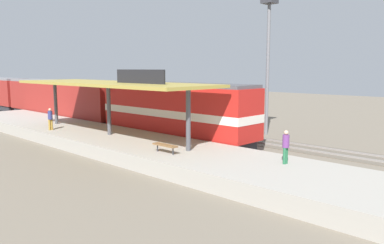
{
  "coord_description": "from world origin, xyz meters",
  "views": [
    {
      "loc": [
        -20.38,
        -23.37,
        5.64
      ],
      "look_at": [
        -1.38,
        -5.22,
        2.0
      ],
      "focal_mm": 35.97,
      "sensor_mm": 36.0,
      "label": 1
    }
  ],
  "objects_px": {
    "platform_bench": "(165,145)",
    "freight_car": "(131,104)",
    "person_waiting": "(286,145)",
    "locomotive": "(174,111)",
    "light_mast": "(269,36)",
    "passenger_carriage_front": "(61,100)",
    "person_walking": "(50,118)"
  },
  "relations": [
    {
      "from": "platform_bench",
      "to": "person_waiting",
      "type": "relative_size",
      "value": 0.99
    },
    {
      "from": "passenger_carriage_front",
      "to": "person_waiting",
      "type": "bearing_deg",
      "value": -96.69
    },
    {
      "from": "freight_car",
      "to": "person_walking",
      "type": "bearing_deg",
      "value": -158.97
    },
    {
      "from": "platform_bench",
      "to": "light_mast",
      "type": "height_order",
      "value": "light_mast"
    },
    {
      "from": "platform_bench",
      "to": "freight_car",
      "type": "height_order",
      "value": "freight_car"
    },
    {
      "from": "locomotive",
      "to": "passenger_carriage_front",
      "type": "height_order",
      "value": "locomotive"
    },
    {
      "from": "locomotive",
      "to": "passenger_carriage_front",
      "type": "distance_m",
      "value": 18.0
    },
    {
      "from": "passenger_carriage_front",
      "to": "light_mast",
      "type": "xyz_separation_m",
      "value": [
        7.8,
        -21.3,
        6.08
      ]
    },
    {
      "from": "platform_bench",
      "to": "person_walking",
      "type": "height_order",
      "value": "person_walking"
    },
    {
      "from": "freight_car",
      "to": "person_walking",
      "type": "xyz_separation_m",
      "value": [
        -11.15,
        -4.29,
        -0.12
      ]
    },
    {
      "from": "locomotive",
      "to": "person_waiting",
      "type": "bearing_deg",
      "value": -106.59
    },
    {
      "from": "platform_bench",
      "to": "person_waiting",
      "type": "bearing_deg",
      "value": -67.95
    },
    {
      "from": "locomotive",
      "to": "person_walking",
      "type": "height_order",
      "value": "locomotive"
    },
    {
      "from": "light_mast",
      "to": "person_waiting",
      "type": "bearing_deg",
      "value": -143.33
    },
    {
      "from": "locomotive",
      "to": "passenger_carriage_front",
      "type": "bearing_deg",
      "value": 90.0
    },
    {
      "from": "freight_car",
      "to": "person_waiting",
      "type": "relative_size",
      "value": 7.02
    },
    {
      "from": "platform_bench",
      "to": "passenger_carriage_front",
      "type": "distance_m",
      "value": 24.27
    },
    {
      "from": "person_walking",
      "to": "passenger_carriage_front",
      "type": "bearing_deg",
      "value": 58.89
    },
    {
      "from": "light_mast",
      "to": "person_walking",
      "type": "relative_size",
      "value": 6.84
    },
    {
      "from": "light_mast",
      "to": "person_waiting",
      "type": "relative_size",
      "value": 6.84
    },
    {
      "from": "platform_bench",
      "to": "locomotive",
      "type": "distance_m",
      "value": 8.21
    },
    {
      "from": "locomotive",
      "to": "person_walking",
      "type": "bearing_deg",
      "value": 132.55
    },
    {
      "from": "passenger_carriage_front",
      "to": "light_mast",
      "type": "height_order",
      "value": "light_mast"
    },
    {
      "from": "platform_bench",
      "to": "light_mast",
      "type": "bearing_deg",
      "value": 9.05
    },
    {
      "from": "person_walking",
      "to": "person_waiting",
      "type": "bearing_deg",
      "value": -80.75
    },
    {
      "from": "passenger_carriage_front",
      "to": "freight_car",
      "type": "bearing_deg",
      "value": -55.0
    },
    {
      "from": "person_waiting",
      "to": "passenger_carriage_front",
      "type": "bearing_deg",
      "value": 83.31
    },
    {
      "from": "platform_bench",
      "to": "locomotive",
      "type": "relative_size",
      "value": 0.12
    },
    {
      "from": "freight_car",
      "to": "person_waiting",
      "type": "bearing_deg",
      "value": -109.27
    },
    {
      "from": "locomotive",
      "to": "passenger_carriage_front",
      "type": "relative_size",
      "value": 0.72
    },
    {
      "from": "person_walking",
      "to": "freight_car",
      "type": "bearing_deg",
      "value": 21.03
    },
    {
      "from": "light_mast",
      "to": "person_waiting",
      "type": "xyz_separation_m",
      "value": [
        -11.29,
        -8.4,
        -6.54
      ]
    }
  ]
}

